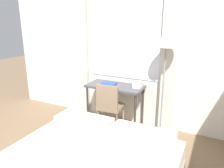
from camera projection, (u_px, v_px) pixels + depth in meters
wall_back_with_window at (133, 51)px, 3.86m from camera, size 5.38×0.13×2.70m
desk at (115, 90)px, 3.87m from camera, size 1.00×0.47×0.77m
desk_chair at (110, 104)px, 3.74m from camera, size 0.43×0.43×0.86m
standing_lamp at (166, 49)px, 3.30m from camera, size 0.35×0.35×1.74m
telephone at (138, 85)px, 3.70m from camera, size 0.15×0.16×0.11m
book at (109, 84)px, 3.88m from camera, size 0.28×0.21×0.02m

